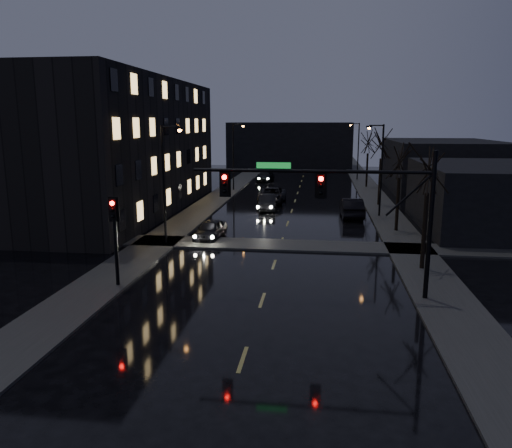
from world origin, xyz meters
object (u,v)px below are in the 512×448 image
(oncoming_car_d, at_px, (265,176))
(lead_car, at_px, (351,208))
(oncoming_car_a, at_px, (211,229))
(oncoming_car_c, at_px, (272,195))
(oncoming_car_b, at_px, (267,202))

(oncoming_car_d, xyz_separation_m, lead_car, (10.37, -25.19, 0.14))
(oncoming_car_a, height_order, oncoming_car_c, oncoming_car_c)
(oncoming_car_d, distance_m, lead_car, 27.25)
(oncoming_car_c, xyz_separation_m, oncoming_car_d, (-2.71, 18.17, -0.06))
(oncoming_car_a, bearing_deg, oncoming_car_c, 86.82)
(oncoming_car_b, bearing_deg, oncoming_car_a, -109.15)
(oncoming_car_b, distance_m, oncoming_car_d, 22.77)
(oncoming_car_b, distance_m, oncoming_car_c, 4.45)
(oncoming_car_d, bearing_deg, oncoming_car_c, -76.36)
(oncoming_car_c, bearing_deg, oncoming_car_d, 100.25)
(oncoming_car_b, bearing_deg, oncoming_car_c, 82.79)
(oncoming_car_b, xyz_separation_m, lead_car, (7.72, -2.57, 0.12))
(oncoming_car_c, xyz_separation_m, lead_car, (7.67, -7.03, 0.08))
(oncoming_car_c, bearing_deg, oncoming_car_a, -97.70)
(oncoming_car_c, relative_size, oncoming_car_d, 1.13)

